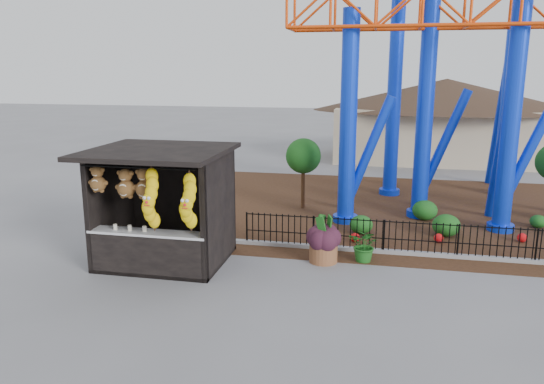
% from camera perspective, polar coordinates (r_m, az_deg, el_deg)
% --- Properties ---
extents(ground, '(120.00, 120.00, 0.00)m').
position_cam_1_polar(ground, '(12.98, -0.88, -10.14)').
color(ground, slate).
rests_on(ground, ground).
extents(mulch_bed, '(18.00, 12.00, 0.02)m').
position_cam_1_polar(mulch_bed, '(20.33, 15.33, -1.95)').
color(mulch_bed, '#331E11').
rests_on(mulch_bed, ground).
extents(curb, '(18.00, 0.18, 0.12)m').
position_cam_1_polar(curb, '(15.54, 16.32, -6.47)').
color(curb, gray).
rests_on(curb, ground).
extents(prize_booth, '(3.50, 3.40, 3.12)m').
position_cam_1_polar(prize_booth, '(14.20, -11.88, -1.83)').
color(prize_booth, black).
rests_on(prize_booth, ground).
extents(picket_fence, '(12.20, 0.06, 1.00)m').
position_cam_1_polar(picket_fence, '(15.50, 19.75, -5.04)').
color(picket_fence, black).
rests_on(picket_fence, ground).
extents(roller_coaster, '(11.00, 6.37, 10.82)m').
position_cam_1_polar(roller_coaster, '(20.05, 19.76, 16.14)').
color(roller_coaster, '#0C32DA').
rests_on(roller_coaster, ground).
extents(terracotta_planter, '(0.88, 0.88, 0.57)m').
position_cam_1_polar(terracotta_planter, '(14.53, 5.55, -6.41)').
color(terracotta_planter, brown).
rests_on(terracotta_planter, ground).
extents(planter_foliage, '(0.70, 0.70, 0.64)m').
position_cam_1_polar(planter_foliage, '(14.34, 5.60, -4.13)').
color(planter_foliage, '#311321').
rests_on(planter_foliage, terracotta_planter).
extents(potted_plant, '(1.07, 1.01, 0.94)m').
position_cam_1_polar(potted_plant, '(14.62, 10.01, -5.67)').
color(potted_plant, '#285318').
rests_on(potted_plant, ground).
extents(landscaping, '(7.15, 3.54, 0.69)m').
position_cam_1_polar(landscaping, '(18.00, 18.18, -3.05)').
color(landscaping, '#174D16').
rests_on(landscaping, mulch_bed).
extents(pavilion, '(15.00, 15.00, 4.80)m').
position_cam_1_polar(pavilion, '(31.87, 18.14, 8.75)').
color(pavilion, '#BFAD8C').
rests_on(pavilion, ground).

